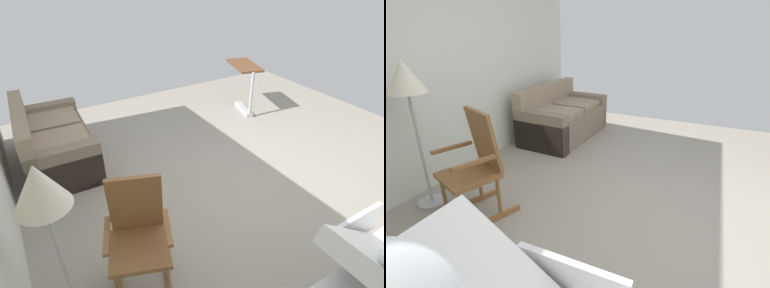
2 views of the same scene
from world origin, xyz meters
TOP-DOWN VIEW (x-y plane):
  - ground_plane at (0.00, 0.00)m, footprint 6.72×6.72m
  - back_wall at (0.00, 2.55)m, footprint 5.58×0.10m
  - couch at (1.70, 1.89)m, footprint 1.63×0.91m
  - rocking_chair at (-0.60, 1.62)m, footprint 0.88×0.71m
  - floor_lamp at (-0.69, 2.21)m, footprint 0.34×0.34m

SIDE VIEW (x-z plane):
  - ground_plane at x=0.00m, z-range 0.00..0.00m
  - couch at x=1.70m, z-range -0.12..0.73m
  - rocking_chair at x=-0.60m, z-range -0.02..1.03m
  - floor_lamp at x=-0.69m, z-range 0.49..1.97m
  - back_wall at x=0.00m, z-range 0.00..2.70m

